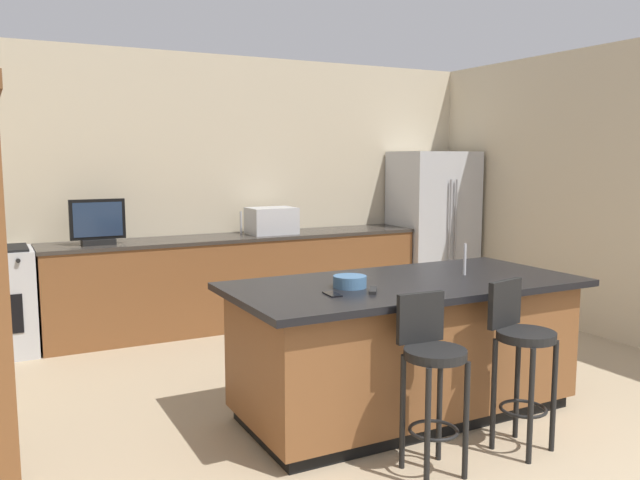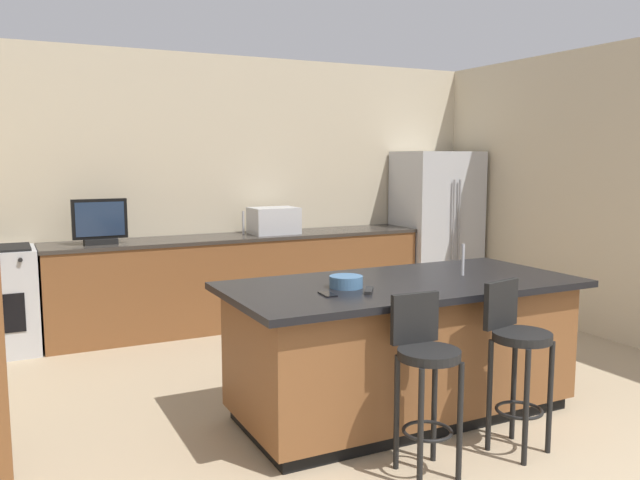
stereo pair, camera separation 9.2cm
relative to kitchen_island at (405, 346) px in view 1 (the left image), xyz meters
The scene contains 14 objects.
wall_back 3.23m from the kitchen_island, 91.55° to the left, with size 6.20×0.12×2.77m, color beige.
wall_right 3.02m from the kitchen_island, 11.82° to the left, with size 0.12×5.41×2.77m, color beige.
counter_back 2.72m from the kitchen_island, 93.05° to the left, with size 3.88×0.62×0.93m.
kitchen_island is the anchor object (origin of this frame).
refrigerator 3.52m from the kitchen_island, 49.80° to the left, with size 0.91×0.73×1.79m.
microwave 2.79m from the kitchen_island, 85.72° to the left, with size 0.48×0.36×0.27m, color #B7BABF.
tv_monitor 3.15m from the kitchen_island, 120.05° to the left, with size 0.49×0.16×0.42m.
sink_faucet_back 2.88m from the kitchen_island, 92.02° to the left, with size 0.02×0.02×0.24m, color #B2B2B7.
sink_faucet_island 0.74m from the kitchen_island, ahead, with size 0.02×0.02×0.22m, color #B2B2B7.
bar_stool_left 0.83m from the kitchen_island, 114.93° to the right, with size 0.34×0.35×0.98m.
bar_stool_right 0.82m from the kitchen_island, 68.93° to the right, with size 0.35×0.37×1.00m.
fruit_bowl 0.65m from the kitchen_island, behind, with size 0.21×0.21×0.07m, color #3F668C.
cell_phone 0.79m from the kitchen_island, 166.68° to the right, with size 0.07×0.15×0.01m, color black.
tv_remote 0.62m from the kitchen_island, 152.72° to the right, with size 0.04×0.17×0.02m, color black.
Camera 1 is at (-2.36, -1.56, 1.72)m, focal length 36.31 mm.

